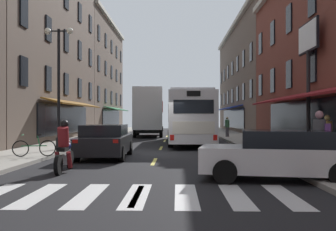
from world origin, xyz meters
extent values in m
cube|color=black|center=(0.00, 0.00, -0.05)|extent=(34.80, 80.00, 0.10)
cube|color=#DBCC4C|center=(0.00, -10.00, 0.00)|extent=(0.14, 2.40, 0.01)
cube|color=#DBCC4C|center=(0.00, -3.50, 0.00)|extent=(0.14, 2.40, 0.01)
cube|color=#DBCC4C|center=(0.00, 3.00, 0.00)|extent=(0.14, 2.40, 0.01)
cube|color=#DBCC4C|center=(0.00, 9.50, 0.00)|extent=(0.14, 2.40, 0.01)
cube|color=#DBCC4C|center=(0.00, 16.00, 0.00)|extent=(0.14, 2.40, 0.01)
cube|color=#DBCC4C|center=(0.00, 22.50, 0.00)|extent=(0.14, 2.40, 0.01)
cube|color=#DBCC4C|center=(0.00, 29.00, 0.00)|extent=(0.14, 2.40, 0.01)
cube|color=#DBCC4C|center=(0.00, 35.50, 0.00)|extent=(0.14, 2.40, 0.01)
cube|color=silver|center=(-2.20, -10.00, 0.00)|extent=(0.50, 2.80, 0.01)
cube|color=silver|center=(-1.10, -10.00, 0.00)|extent=(0.50, 2.80, 0.01)
cube|color=silver|center=(0.00, -10.00, 0.00)|extent=(0.50, 2.80, 0.01)
cube|color=silver|center=(1.10, -10.00, 0.00)|extent=(0.50, 2.80, 0.01)
cube|color=silver|center=(2.20, -10.00, 0.00)|extent=(0.50, 2.80, 0.01)
cube|color=silver|center=(3.30, -10.00, 0.00)|extent=(0.50, 2.80, 0.01)
cube|color=#A39E93|center=(-5.90, 0.00, 0.07)|extent=(3.00, 80.00, 0.14)
cube|color=#A39E93|center=(5.90, 0.00, 0.07)|extent=(3.00, 80.00, 0.14)
cube|color=brown|center=(-11.40, 10.00, 8.25)|extent=(8.00, 19.90, 16.50)
cube|color=black|center=(-7.36, 10.00, 1.55)|extent=(0.10, 12.00, 2.10)
cube|color=brown|center=(-6.65, 10.00, 2.75)|extent=(1.38, 11.20, 0.44)
cube|color=black|center=(-7.36, 2.00, 4.20)|extent=(0.10, 1.00, 1.60)
cube|color=black|center=(-7.36, 6.00, 4.20)|extent=(0.10, 1.00, 1.60)
cube|color=black|center=(-7.36, 10.00, 4.20)|extent=(0.10, 1.00, 1.60)
cube|color=black|center=(-7.36, 14.00, 4.20)|extent=(0.10, 1.00, 1.60)
cube|color=black|center=(-7.36, 18.00, 4.20)|extent=(0.10, 1.00, 1.60)
cube|color=black|center=(-7.36, 2.00, 7.40)|extent=(0.10, 1.00, 1.60)
cube|color=black|center=(-7.36, 6.00, 7.40)|extent=(0.10, 1.00, 1.60)
cube|color=black|center=(-7.36, 10.00, 7.40)|extent=(0.10, 1.00, 1.60)
cube|color=black|center=(-7.36, 14.00, 7.40)|extent=(0.10, 1.00, 1.60)
cube|color=black|center=(-7.36, 18.00, 7.40)|extent=(0.10, 1.00, 1.60)
cube|color=black|center=(-7.36, 14.00, 10.60)|extent=(0.10, 1.00, 1.60)
cube|color=black|center=(-7.36, 18.00, 10.60)|extent=(0.10, 1.00, 1.60)
cube|color=brown|center=(-11.40, 30.00, 6.94)|extent=(8.00, 19.90, 13.87)
cube|color=#B2AD9E|center=(-7.30, 30.00, 13.52)|extent=(0.44, 19.40, 0.40)
cube|color=black|center=(-7.36, 30.00, 1.55)|extent=(0.10, 12.00, 2.10)
cube|color=#1E6638|center=(-6.65, 30.00, 2.75)|extent=(1.38, 11.20, 0.44)
cube|color=black|center=(-7.36, 22.00, 4.20)|extent=(0.10, 1.00, 1.60)
cube|color=black|center=(-7.36, 26.00, 4.20)|extent=(0.10, 1.00, 1.60)
cube|color=black|center=(-7.36, 30.00, 4.20)|extent=(0.10, 1.00, 1.60)
cube|color=black|center=(-7.36, 34.00, 4.20)|extent=(0.10, 1.00, 1.60)
cube|color=black|center=(-7.36, 38.00, 4.20)|extent=(0.10, 1.00, 1.60)
cube|color=black|center=(-7.36, 22.00, 7.40)|extent=(0.10, 1.00, 1.60)
cube|color=black|center=(-7.36, 26.00, 7.40)|extent=(0.10, 1.00, 1.60)
cube|color=black|center=(-7.36, 30.00, 7.40)|extent=(0.10, 1.00, 1.60)
cube|color=black|center=(-7.36, 34.00, 7.40)|extent=(0.10, 1.00, 1.60)
cube|color=black|center=(-7.36, 38.00, 7.40)|extent=(0.10, 1.00, 1.60)
cube|color=black|center=(-7.36, 22.00, 10.60)|extent=(0.10, 1.00, 1.60)
cube|color=black|center=(-7.36, 26.00, 10.60)|extent=(0.10, 1.00, 1.60)
cube|color=black|center=(-7.36, 30.00, 10.60)|extent=(0.10, 1.00, 1.60)
cube|color=black|center=(-7.36, 34.00, 10.60)|extent=(0.10, 1.00, 1.60)
cube|color=black|center=(-7.36, 38.00, 10.60)|extent=(0.10, 1.00, 1.60)
cube|color=black|center=(7.36, 0.00, 1.55)|extent=(0.10, 16.00, 2.10)
cube|color=maroon|center=(6.65, 0.00, 2.75)|extent=(1.38, 14.93, 0.44)
cube|color=black|center=(7.36, 0.00, 4.20)|extent=(0.10, 1.00, 1.60)
cube|color=black|center=(7.36, 3.81, 4.20)|extent=(0.10, 1.00, 1.60)
cube|color=black|center=(7.36, 7.62, 4.20)|extent=(0.10, 1.00, 1.60)
cube|color=black|center=(7.36, 11.43, 4.20)|extent=(0.10, 1.00, 1.60)
cube|color=black|center=(7.36, 3.81, 7.40)|extent=(0.10, 1.00, 1.60)
cube|color=black|center=(7.36, 7.62, 7.40)|extent=(0.10, 1.00, 1.60)
cube|color=black|center=(7.36, 11.43, 7.40)|extent=(0.10, 1.00, 1.60)
cube|color=brown|center=(11.40, 26.67, 6.17)|extent=(8.00, 26.57, 12.33)
cube|color=#B2AD9E|center=(7.30, 26.67, 11.98)|extent=(0.44, 26.07, 0.40)
cube|color=black|center=(7.36, 26.67, 1.55)|extent=(0.10, 16.00, 2.10)
cube|color=navy|center=(6.65, 26.67, 2.75)|extent=(1.38, 14.93, 0.44)
cube|color=black|center=(7.36, 15.24, 4.20)|extent=(0.10, 1.00, 1.60)
cube|color=black|center=(7.36, 19.05, 4.20)|extent=(0.10, 1.00, 1.60)
cube|color=black|center=(7.36, 22.86, 4.20)|extent=(0.10, 1.00, 1.60)
cube|color=black|center=(7.36, 26.67, 4.20)|extent=(0.10, 1.00, 1.60)
cube|color=black|center=(7.36, 30.48, 4.20)|extent=(0.10, 1.00, 1.60)
cube|color=black|center=(7.36, 34.29, 4.20)|extent=(0.10, 1.00, 1.60)
cube|color=black|center=(7.36, 38.10, 4.20)|extent=(0.10, 1.00, 1.60)
cube|color=black|center=(7.36, 15.24, 7.40)|extent=(0.10, 1.00, 1.60)
cube|color=black|center=(7.36, 19.05, 7.40)|extent=(0.10, 1.00, 1.60)
cube|color=black|center=(7.36, 22.86, 7.40)|extent=(0.10, 1.00, 1.60)
cube|color=black|center=(7.36, 26.67, 7.40)|extent=(0.10, 1.00, 1.60)
cube|color=black|center=(7.36, 30.48, 7.40)|extent=(0.10, 1.00, 1.60)
cube|color=black|center=(7.36, 34.29, 7.40)|extent=(0.10, 1.00, 1.60)
cube|color=black|center=(7.36, 38.10, 7.40)|extent=(0.10, 1.00, 1.60)
cylinder|color=black|center=(7.05, -0.37, 2.50)|extent=(0.18, 0.18, 4.73)
cylinder|color=black|center=(7.05, -0.37, 0.26)|extent=(0.40, 0.40, 0.24)
cube|color=black|center=(7.05, -0.37, 5.50)|extent=(0.10, 2.53, 1.42)
cube|color=white|center=(6.99, -0.37, 5.50)|extent=(0.04, 2.37, 1.26)
cube|color=white|center=(7.11, -0.37, 5.50)|extent=(0.04, 2.37, 1.26)
cube|color=silver|center=(1.64, 6.94, 1.75)|extent=(2.74, 11.88, 2.81)
cube|color=silver|center=(1.64, 6.94, 3.22)|extent=(2.52, 10.68, 0.16)
cube|color=black|center=(1.64, 7.24, 1.96)|extent=(2.74, 9.48, 0.96)
cube|color=#19723F|center=(1.64, 6.94, 0.60)|extent=(2.76, 11.48, 0.36)
cube|color=black|center=(1.55, 12.82, 1.96)|extent=(2.25, 0.16, 1.10)
cube|color=black|center=(1.74, 1.06, 2.27)|extent=(2.05, 0.15, 0.70)
cube|color=silver|center=(1.74, 1.05, 1.20)|extent=(2.15, 0.13, 0.64)
cube|color=black|center=(1.74, 1.05, 2.94)|extent=(0.70, 0.11, 0.28)
cube|color=red|center=(0.64, 1.02, 0.70)|extent=(0.20, 0.08, 0.28)
cube|color=red|center=(2.83, 1.06, 0.70)|extent=(0.20, 0.08, 0.28)
cylinder|color=black|center=(0.40, 10.84, 0.50)|extent=(0.32, 1.00, 1.00)
cylinder|color=black|center=(2.75, 10.88, 0.50)|extent=(0.32, 1.00, 1.00)
cylinder|color=black|center=(0.52, 3.50, 0.50)|extent=(0.32, 1.00, 1.00)
cylinder|color=black|center=(2.87, 3.54, 0.50)|extent=(0.32, 1.00, 1.00)
cube|color=#B21E19|center=(-1.76, 18.41, 1.55)|extent=(2.40, 2.38, 2.40)
cube|color=black|center=(-1.81, 19.50, 2.40)|extent=(2.00, 0.19, 0.80)
cube|color=silver|center=(-1.59, 14.64, 2.44)|extent=(2.63, 5.37, 3.47)
cube|color=maroon|center=(-0.37, 14.69, 2.61)|extent=(0.20, 3.16, 0.90)
cube|color=black|center=(-1.64, 15.77, 0.55)|extent=(2.22, 7.22, 0.24)
cylinder|color=black|center=(-2.85, 18.16, 0.45)|extent=(0.32, 0.91, 0.90)
cylinder|color=black|center=(-0.65, 18.26, 0.45)|extent=(0.32, 0.91, 0.90)
cylinder|color=black|center=(-2.65, 13.80, 0.45)|extent=(0.32, 0.91, 0.90)
cylinder|color=black|center=(-0.46, 13.90, 0.45)|extent=(0.32, 0.91, 0.90)
cube|color=black|center=(-2.17, -2.21, 0.59)|extent=(1.93, 4.33, 0.71)
cube|color=black|center=(-2.16, -2.38, 1.17)|extent=(1.74, 2.35, 0.50)
cube|color=red|center=(-2.88, -4.35, 0.85)|extent=(0.20, 0.06, 0.14)
cube|color=red|center=(-1.38, -4.32, 0.85)|extent=(0.20, 0.06, 0.14)
cylinder|color=black|center=(-3.07, -0.77, 0.32)|extent=(0.23, 0.64, 0.64)
cylinder|color=black|center=(-1.31, -0.74, 0.32)|extent=(0.23, 0.64, 0.64)
cylinder|color=black|center=(-3.02, -3.67, 0.32)|extent=(0.23, 0.64, 0.64)
cylinder|color=black|center=(-1.26, -3.64, 0.32)|extent=(0.23, 0.64, 0.64)
cube|color=silver|center=(3.70, -7.90, 0.58)|extent=(4.50, 2.51, 0.69)
cube|color=black|center=(3.87, -7.92, 1.14)|extent=(2.54, 2.02, 0.48)
cylinder|color=black|center=(2.15, -8.49, 0.32)|extent=(0.67, 0.33, 0.64)
cylinder|color=black|center=(2.44, -6.81, 0.32)|extent=(0.67, 0.33, 0.64)
cylinder|color=black|center=(5.25, -7.30, 0.32)|extent=(0.67, 0.33, 0.64)
cube|color=silver|center=(-1.75, 26.43, 0.57)|extent=(1.91, 4.58, 0.65)
cube|color=black|center=(-1.74, 26.25, 1.13)|extent=(1.72, 2.48, 0.54)
cube|color=red|center=(-2.45, 24.17, 0.79)|extent=(0.20, 0.06, 0.14)
cube|color=red|center=(-0.97, 24.19, 0.79)|extent=(0.20, 0.06, 0.14)
cylinder|color=black|center=(-2.64, 27.99, 0.32)|extent=(0.23, 0.64, 0.64)
cylinder|color=black|center=(-0.90, 28.02, 0.32)|extent=(0.23, 0.64, 0.64)
cylinder|color=black|center=(-2.59, 24.85, 0.32)|extent=(0.23, 0.64, 0.64)
cylinder|color=black|center=(-0.85, 24.87, 0.32)|extent=(0.23, 0.64, 0.64)
cylinder|color=black|center=(-2.71, -5.66, 0.31)|extent=(0.12, 0.62, 0.62)
cylinder|color=black|center=(-2.66, -7.11, 0.31)|extent=(0.14, 0.62, 0.62)
cylinder|color=#B2B2B7|center=(-2.70, -5.78, 0.61)|extent=(0.08, 0.33, 0.68)
ellipsoid|color=navy|center=(-2.69, -6.20, 0.81)|extent=(0.34, 0.57, 0.28)
cube|color=black|center=(-2.68, -6.60, 0.74)|extent=(0.28, 0.57, 0.12)
cube|color=#B2B2B7|center=(-2.68, -6.38, 0.40)|extent=(0.25, 0.41, 0.30)
cylinder|color=#B2B2B7|center=(-2.70, -5.88, 1.02)|extent=(0.62, 0.06, 0.04)
cylinder|color=maroon|center=(-2.68, -6.53, 1.13)|extent=(0.35, 0.47, 0.66)
sphere|color=black|center=(-2.68, -6.42, 1.53)|extent=(0.26, 0.26, 0.26)
cylinder|color=maroon|center=(-2.86, -6.51, 0.40)|extent=(0.15, 0.36, 0.56)
cylinder|color=maroon|center=(-2.50, -6.49, 0.40)|extent=(0.15, 0.36, 0.56)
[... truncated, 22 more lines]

